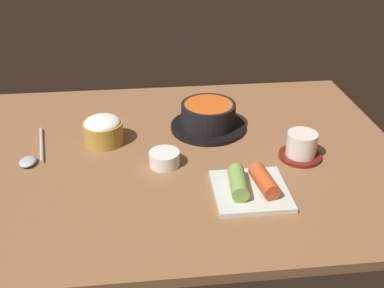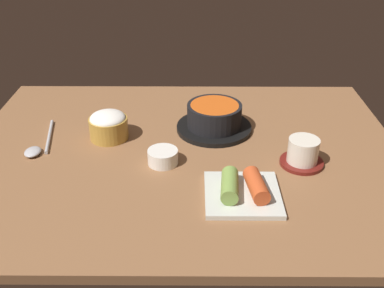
{
  "view_description": "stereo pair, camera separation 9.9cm",
  "coord_description": "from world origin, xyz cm",
  "views": [
    {
      "loc": [
        -7.35,
        -87.64,
        54.6
      ],
      "look_at": [
        2.0,
        -2.0,
        5.0
      ],
      "focal_mm": 42.07,
      "sensor_mm": 36.0,
      "label": 1
    },
    {
      "loc": [
        2.56,
        -88.15,
        54.6
      ],
      "look_at": [
        2.0,
        -2.0,
        5.0
      ],
      "focal_mm": 42.07,
      "sensor_mm": 36.0,
      "label": 2
    }
  ],
  "objects": [
    {
      "name": "kimchi_plate",
      "position": [
        11.91,
        -17.26,
        3.54
      ],
      "size": [
        14.61,
        14.61,
        4.34
      ],
      "color": "silver",
      "rests_on": "dining_table"
    },
    {
      "name": "banchan_cup_center",
      "position": [
        -4.31,
        -5.19,
        3.73
      ],
      "size": [
        6.6,
        6.6,
        3.22
      ],
      "color": "white",
      "rests_on": "dining_table"
    },
    {
      "name": "stone_pot",
      "position": [
        7.38,
        10.41,
        5.19
      ],
      "size": [
        18.51,
        18.51,
        6.76
      ],
      "color": "black",
      "rests_on": "dining_table"
    },
    {
      "name": "dining_table",
      "position": [
        0.0,
        0.0,
        1.0
      ],
      "size": [
        100.0,
        76.0,
        2.0
      ],
      "primitive_type": "cube",
      "color": "brown",
      "rests_on": "ground"
    },
    {
      "name": "spoon",
      "position": [
        -33.36,
        0.78,
        2.62
      ],
      "size": [
        5.16,
        18.1,
        1.35
      ],
      "color": "#B7B7BC",
      "rests_on": "dining_table"
    },
    {
      "name": "tea_cup_with_saucer",
      "position": [
        25.82,
        -5.38,
        4.87
      ],
      "size": [
        9.44,
        9.44,
        6.13
      ],
      "color": "maroon",
      "rests_on": "dining_table"
    },
    {
      "name": "rice_bowl",
      "position": [
        -17.87,
        6.15,
        5.48
      ],
      "size": [
        9.16,
        9.16,
        6.78
      ],
      "color": "#B78C38",
      "rests_on": "dining_table"
    }
  ]
}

